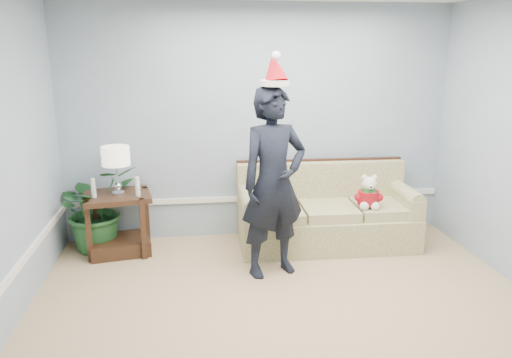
{
  "coord_description": "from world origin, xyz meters",
  "views": [
    {
      "loc": [
        -0.79,
        -3.2,
        2.2
      ],
      "look_at": [
        -0.16,
        1.55,
        0.94
      ],
      "focal_mm": 35.0,
      "sensor_mm": 36.0,
      "label": 1
    }
  ],
  "objects_px": {
    "table_lamp": "(116,158)",
    "teddy_bear": "(369,196)",
    "man": "(274,183)",
    "side_table": "(119,230)",
    "houseplant": "(96,208)",
    "sofa": "(325,216)"
  },
  "relations": [
    {
      "from": "table_lamp",
      "to": "houseplant",
      "type": "height_order",
      "value": "table_lamp"
    },
    {
      "from": "side_table",
      "to": "teddy_bear",
      "type": "xyz_separation_m",
      "value": [
        2.74,
        -0.27,
        0.36
      ]
    },
    {
      "from": "man",
      "to": "teddy_bear",
      "type": "bearing_deg",
      "value": 2.99
    },
    {
      "from": "sofa",
      "to": "teddy_bear",
      "type": "relative_size",
      "value": 5.28
    },
    {
      "from": "side_table",
      "to": "houseplant",
      "type": "relative_size",
      "value": 0.83
    },
    {
      "from": "houseplant",
      "to": "man",
      "type": "relative_size",
      "value": 0.51
    },
    {
      "from": "houseplant",
      "to": "side_table",
      "type": "bearing_deg",
      "value": -28.69
    },
    {
      "from": "side_table",
      "to": "man",
      "type": "xyz_separation_m",
      "value": [
        1.59,
        -0.73,
        0.67
      ]
    },
    {
      "from": "table_lamp",
      "to": "teddy_bear",
      "type": "height_order",
      "value": "table_lamp"
    },
    {
      "from": "houseplant",
      "to": "man",
      "type": "bearing_deg",
      "value": -25.18
    },
    {
      "from": "table_lamp",
      "to": "man",
      "type": "relative_size",
      "value": 0.28
    },
    {
      "from": "side_table",
      "to": "man",
      "type": "distance_m",
      "value": 1.88
    },
    {
      "from": "table_lamp",
      "to": "teddy_bear",
      "type": "bearing_deg",
      "value": -5.29
    },
    {
      "from": "side_table",
      "to": "table_lamp",
      "type": "relative_size",
      "value": 1.49
    },
    {
      "from": "sofa",
      "to": "teddy_bear",
      "type": "xyz_separation_m",
      "value": [
        0.41,
        -0.24,
        0.29
      ]
    },
    {
      "from": "side_table",
      "to": "man",
      "type": "bearing_deg",
      "value": -24.6
    },
    {
      "from": "side_table",
      "to": "houseplant",
      "type": "height_order",
      "value": "houseplant"
    },
    {
      "from": "table_lamp",
      "to": "houseplant",
      "type": "relative_size",
      "value": 0.55
    },
    {
      "from": "side_table",
      "to": "houseplant",
      "type": "distance_m",
      "value": 0.36
    },
    {
      "from": "teddy_bear",
      "to": "side_table",
      "type": "bearing_deg",
      "value": -176.52
    },
    {
      "from": "teddy_bear",
      "to": "houseplant",
      "type": "bearing_deg",
      "value": -178.69
    },
    {
      "from": "side_table",
      "to": "table_lamp",
      "type": "bearing_deg",
      "value": -45.54
    }
  ]
}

